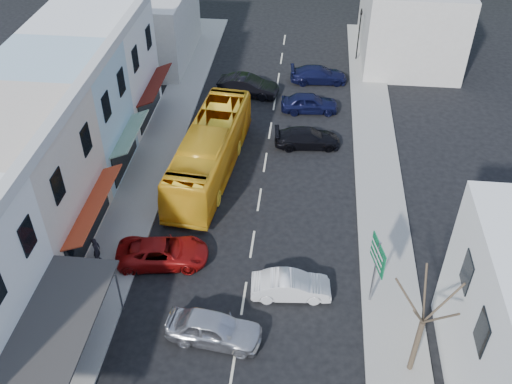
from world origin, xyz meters
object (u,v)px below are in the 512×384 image
car_white (291,286)px  pedestrian_left (96,249)px  car_red (163,252)px  traffic_signal (359,35)px  direction_sign (375,273)px  car_silver (214,330)px  street_tree (423,322)px  bus (210,153)px

car_white → pedestrian_left: bearing=78.4°
car_white → car_red: bearing=71.7°
car_white → traffic_signal: traffic_signal is taller
pedestrian_left → traffic_signal: size_ratio=0.36×
car_white → direction_sign: direction_sign is taller
car_silver → car_red: (-3.59, 4.80, 0.00)m
car_silver → pedestrian_left: size_ratio=2.59×
car_silver → street_tree: size_ratio=0.65×
car_silver → traffic_signal: bearing=-7.3°
bus → direction_sign: (9.86, -10.09, 0.53)m
car_red → direction_sign: (11.08, -1.69, 1.38)m
direction_sign → street_tree: street_tree is taller
car_silver → car_white: bearing=-41.2°
car_white → street_tree: (5.63, -3.88, 2.68)m
pedestrian_left → street_tree: size_ratio=0.25×
pedestrian_left → street_tree: 17.14m
car_white → pedestrian_left: 10.63m
bus → car_silver: 13.44m
car_silver → direction_sign: direction_sign is taller
car_white → bus: bearing=25.1°
direction_sign → traffic_signal: (0.20, 27.86, 0.26)m
car_silver → direction_sign: size_ratio=1.06×
car_red → street_tree: size_ratio=0.68×
car_white → street_tree: 7.35m
pedestrian_left → street_tree: street_tree is taller
pedestrian_left → direction_sign: 14.68m
pedestrian_left → direction_sign: direction_sign is taller
street_tree → traffic_signal: 31.77m
street_tree → direction_sign: bearing=112.5°
bus → direction_sign: size_ratio=2.79×
direction_sign → traffic_signal: traffic_signal is taller
street_tree → car_white: bearing=145.4°
bus → car_red: 8.53m
direction_sign → street_tree: size_ratio=0.61×
bus → car_red: (-1.22, -8.40, -0.85)m
street_tree → pedestrian_left: bearing=162.5°
car_white → direction_sign: 4.26m
car_silver → bus: bearing=16.8°
car_red → direction_sign: size_ratio=1.11×
car_silver → car_red: same height
direction_sign → traffic_signal: bearing=75.7°
bus → pedestrian_left: bearing=-112.5°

